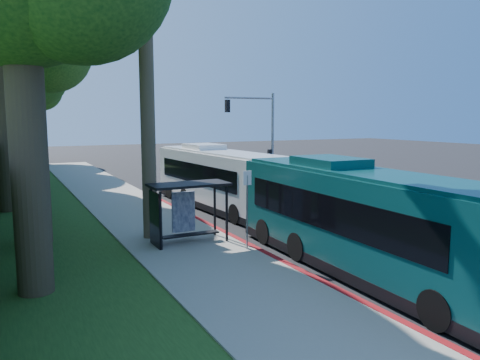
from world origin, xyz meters
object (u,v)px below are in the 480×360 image
teal_bus (365,220)px  pickup (256,182)px  bus_shelter (182,201)px  white_bus (219,178)px

teal_bus → pickup: teal_bus is taller
bus_shelter → pickup: bus_shelter is taller
white_bus → teal_bus: bearing=-95.2°
bus_shelter → teal_bus: (4.13, -6.13, 0.02)m
bus_shelter → white_bus: white_bus is taller
white_bus → teal_bus: 12.52m
pickup → white_bus: bearing=-131.0°
white_bus → bus_shelter: bearing=-128.8°
pickup → bus_shelter: bearing=-123.8°
white_bus → pickup: size_ratio=2.51×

